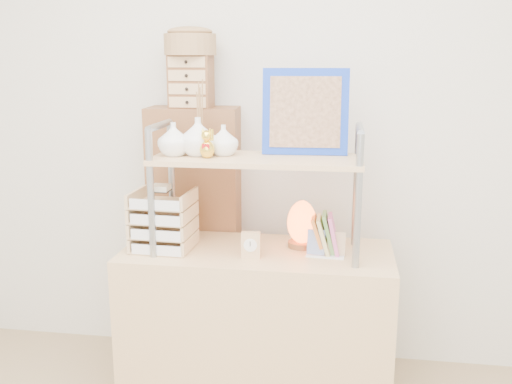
% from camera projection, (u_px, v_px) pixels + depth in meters
% --- Properties ---
extents(room_shell, '(3.42, 3.41, 2.61)m').
position_uv_depth(room_shell, '(214.00, 17.00, 1.55)').
color(room_shell, silver).
rests_on(room_shell, ground).
extents(desk, '(1.20, 0.50, 0.75)m').
position_uv_depth(desk, '(257.00, 327.00, 2.63)').
color(desk, tan).
rests_on(desk, ground).
extents(cabinet, '(0.46, 0.27, 1.35)m').
position_uv_depth(cabinet, '(196.00, 237.00, 2.97)').
color(cabinet, brown).
rests_on(cabinet, ground).
extents(hutch, '(0.90, 0.34, 0.79)m').
position_uv_depth(hutch, '(242.00, 151.00, 2.46)').
color(hutch, gray).
rests_on(hutch, desk).
extents(letter_tray, '(0.25, 0.24, 0.30)m').
position_uv_depth(letter_tray, '(162.00, 224.00, 2.53)').
color(letter_tray, tan).
rests_on(letter_tray, desk).
extents(salt_lamp, '(0.14, 0.13, 0.22)m').
position_uv_depth(salt_lamp, '(302.00, 224.00, 2.56)').
color(salt_lamp, brown).
rests_on(salt_lamp, desk).
extents(desk_clock, '(0.08, 0.04, 0.11)m').
position_uv_depth(desk_clock, '(251.00, 245.00, 2.43)').
color(desk_clock, tan).
rests_on(desk_clock, desk).
extents(postcard_stand, '(0.17, 0.06, 0.12)m').
position_uv_depth(postcard_stand, '(326.00, 249.00, 2.45)').
color(postcard_stand, white).
rests_on(postcard_stand, desk).
extents(drawer_chest, '(0.20, 0.16, 0.25)m').
position_uv_depth(drawer_chest, '(191.00, 82.00, 2.77)').
color(drawer_chest, brown).
rests_on(drawer_chest, cabinet).
extents(woven_basket, '(0.25, 0.25, 0.10)m').
position_uv_depth(woven_basket, '(190.00, 45.00, 2.73)').
color(woven_basket, '#956943').
rests_on(woven_basket, drawer_chest).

